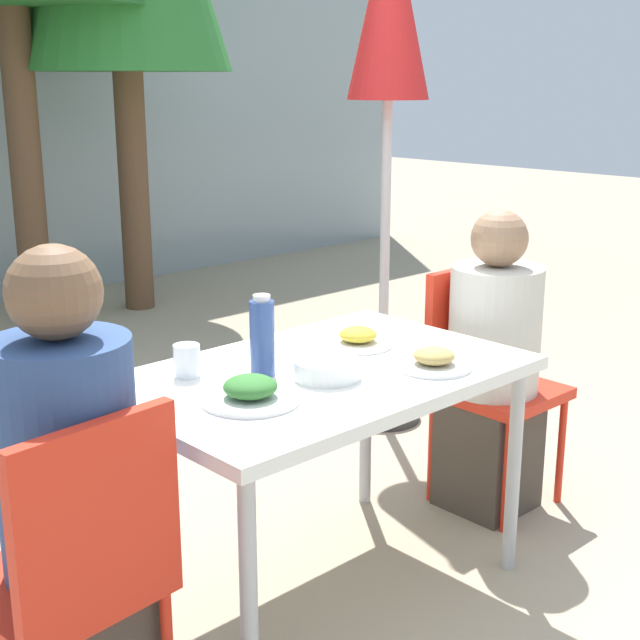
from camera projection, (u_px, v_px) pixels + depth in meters
name	position (u px, v px, depth m)	size (l,w,h in m)	color
ground_plane	(320.00, 589.00, 2.80)	(24.00, 24.00, 0.00)	tan
dining_table	(320.00, 390.00, 2.62)	(1.20, 0.77, 0.73)	white
chair_left	(75.00, 565.00, 1.96)	(0.44, 0.44, 0.88)	red
person_left	(72.00, 519.00, 2.03)	(0.32, 0.32, 1.22)	#473D33
chair_right	(483.00, 366.00, 3.31)	(0.40, 0.40, 0.88)	red
person_right	(492.00, 372.00, 3.22)	(0.33, 0.33, 1.12)	#473D33
closed_umbrella	(389.00, 34.00, 3.75)	(0.36, 0.36, 2.27)	#333333
plate_0	(358.00, 339.00, 2.83)	(0.22, 0.22, 0.06)	white
plate_1	(250.00, 392.00, 2.34)	(0.26, 0.26, 0.07)	white
plate_2	(434.00, 361.00, 2.61)	(0.22, 0.22, 0.06)	white
bottle	(262.00, 337.00, 2.53)	(0.07, 0.07, 0.24)	#334C8E
drinking_cup	(187.00, 361.00, 2.53)	(0.08, 0.08, 0.09)	white
salad_bowl	(327.00, 369.00, 2.52)	(0.19, 0.19, 0.05)	white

